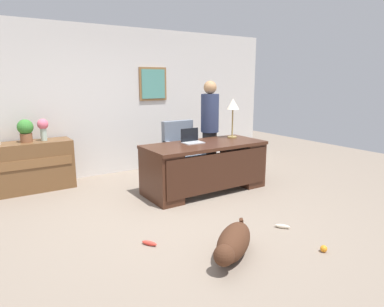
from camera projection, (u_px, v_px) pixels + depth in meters
name	position (u px, v px, depth m)	size (l,w,h in m)	color
ground_plane	(188.00, 215.00, 4.50)	(12.00, 12.00, 0.00)	gray
back_wall	(113.00, 102.00, 6.34)	(7.00, 0.16, 2.70)	silver
desk	(206.00, 165.00, 5.39)	(1.94, 0.84, 0.78)	#422316
credenza	(24.00, 167.00, 5.37)	(1.48, 0.50, 0.79)	brown
armchair	(182.00, 152.00, 6.16)	(0.60, 0.59, 1.02)	slate
person_standing	(210.00, 128.00, 6.11)	(0.32, 0.32, 1.74)	#262323
dog_lying	(233.00, 243.00, 3.41)	(0.79, 0.68, 0.30)	#472819
laptop	(192.00, 139.00, 5.37)	(0.32, 0.22, 0.23)	#B2B5BA
desk_lamp	(233.00, 107.00, 5.73)	(0.22, 0.22, 0.67)	#9E8447
vase_with_flowers	(43.00, 127.00, 5.42)	(0.17, 0.17, 0.35)	#B3CBBC
potted_plant	(25.00, 130.00, 5.29)	(0.24, 0.24, 0.36)	brown
dog_toy_ball	(324.00, 249.00, 3.53)	(0.07, 0.07, 0.07)	orange
dog_toy_bone	(282.00, 226.00, 4.09)	(0.18, 0.05, 0.05)	beige
dog_toy_plush	(149.00, 243.00, 3.67)	(0.18, 0.05, 0.05)	#E53F33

